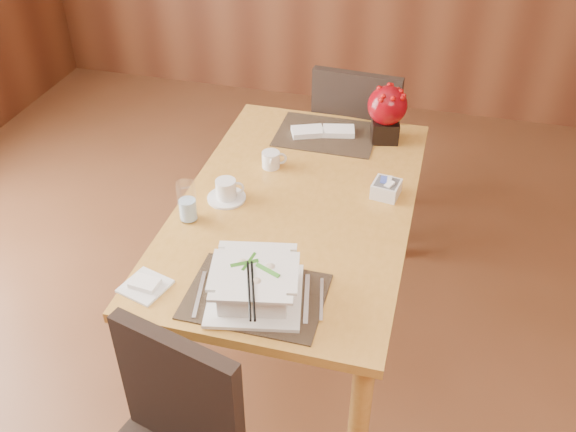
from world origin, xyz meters
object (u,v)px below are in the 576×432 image
(water_glass, at_px, (187,202))
(bread_plate, at_px, (145,286))
(creamer_jug, at_px, (271,160))
(sugar_caddy, at_px, (386,189))
(coffee_cup, at_px, (226,191))
(far_chair, at_px, (358,140))
(soup_setting, at_px, (255,284))
(dining_table, at_px, (297,222))
(berry_decor, at_px, (387,110))

(water_glass, distance_m, bread_plate, 0.40)
(creamer_jug, xyz_separation_m, sugar_caddy, (0.50, -0.09, -0.00))
(coffee_cup, relative_size, bread_plate, 1.09)
(water_glass, distance_m, creamer_jug, 0.48)
(coffee_cup, bearing_deg, water_glass, -119.94)
(bread_plate, distance_m, far_chair, 1.58)
(soup_setting, xyz_separation_m, far_chair, (0.10, 1.45, -0.27))
(dining_table, height_order, berry_decor, berry_decor)
(coffee_cup, xyz_separation_m, berry_decor, (0.54, 0.63, 0.11))
(coffee_cup, relative_size, creamer_jug, 1.56)
(dining_table, xyz_separation_m, sugar_caddy, (0.33, 0.14, 0.13))
(coffee_cup, height_order, water_glass, water_glass)
(soup_setting, xyz_separation_m, coffee_cup, (-0.28, 0.51, -0.02))
(water_glass, height_order, sugar_caddy, water_glass)
(coffee_cup, xyz_separation_m, sugar_caddy, (0.61, 0.19, -0.01))
(creamer_jug, relative_size, sugar_caddy, 0.95)
(sugar_caddy, relative_size, far_chair, 0.11)
(dining_table, bearing_deg, soup_setting, -89.98)
(far_chair, bearing_deg, sugar_caddy, 111.08)
(dining_table, distance_m, far_chair, 0.90)
(coffee_cup, distance_m, berry_decor, 0.83)
(soup_setting, bearing_deg, dining_table, 78.50)
(creamer_jug, distance_m, bread_plate, 0.85)
(berry_decor, xyz_separation_m, bread_plate, (-0.63, -1.18, -0.14))
(soup_setting, distance_m, water_glass, 0.51)
(coffee_cup, xyz_separation_m, far_chair, (0.38, 0.94, -0.24))
(soup_setting, height_order, berry_decor, berry_decor)
(berry_decor, bearing_deg, far_chair, 117.02)
(far_chair, bearing_deg, water_glass, 70.98)
(sugar_caddy, bearing_deg, bread_plate, -133.49)
(creamer_jug, xyz_separation_m, berry_decor, (0.43, 0.35, 0.11))
(creamer_jug, bearing_deg, bread_plate, -123.47)
(water_glass, bearing_deg, coffee_cup, 60.06)
(water_glass, bearing_deg, berry_decor, 51.26)
(sugar_caddy, height_order, berry_decor, berry_decor)
(sugar_caddy, relative_size, berry_decor, 0.40)
(bread_plate, bearing_deg, coffee_cup, 80.33)
(soup_setting, xyz_separation_m, water_glass, (-0.37, 0.34, 0.02))
(water_glass, xyz_separation_m, bread_plate, (0.00, -0.39, -0.08))
(creamer_jug, bearing_deg, sugar_caddy, -29.64)
(creamer_jug, distance_m, sugar_caddy, 0.51)
(coffee_cup, distance_m, far_chair, 1.04)
(water_glass, xyz_separation_m, sugar_caddy, (0.70, 0.35, -0.05))
(dining_table, xyz_separation_m, bread_plate, (-0.37, -0.60, 0.10))
(soup_setting, distance_m, sugar_caddy, 0.77)
(soup_setting, relative_size, water_glass, 2.17)
(berry_decor, relative_size, bread_plate, 1.86)
(soup_setting, height_order, water_glass, water_glass)
(water_glass, distance_m, sugar_caddy, 0.79)
(bread_plate, relative_size, far_chair, 0.14)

